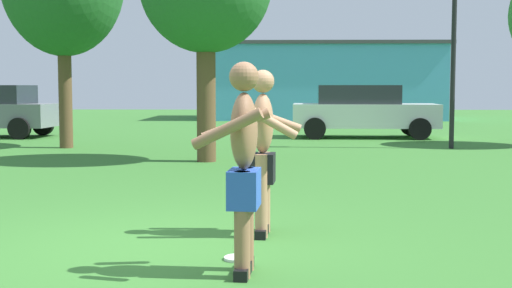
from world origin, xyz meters
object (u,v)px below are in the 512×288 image
object	(u,v)px
car_white_mid_lot	(363,110)
lamp_post	(454,12)
frisbee	(238,258)
player_in_blue	(243,162)
player_near	(264,149)

from	to	relation	value
car_white_mid_lot	lamp_post	distance (m)	4.77
car_white_mid_lot	frisbee	bearing A→B (deg)	-101.39
player_in_blue	frisbee	distance (m)	1.03
player_in_blue	car_white_mid_lot	distance (m)	15.62
frisbee	car_white_mid_lot	size ratio (longest dim) A/B	0.06
player_near	frisbee	world-z (taller)	player_near
player_near	player_in_blue	xyz separation A→B (m)	(-0.14, -1.51, 0.03)
frisbee	lamp_post	xyz separation A→B (m)	(4.73, 11.22, 3.34)
car_white_mid_lot	lamp_post	size ratio (longest dim) A/B	0.81
player_near	lamp_post	bearing A→B (deg)	66.03
player_in_blue	frisbee	bearing A→B (deg)	97.76
player_near	player_in_blue	distance (m)	1.52
player_in_blue	car_white_mid_lot	bearing A→B (deg)	79.19
player_near	player_in_blue	world-z (taller)	player_in_blue
player_in_blue	frisbee	size ratio (longest dim) A/B	6.65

